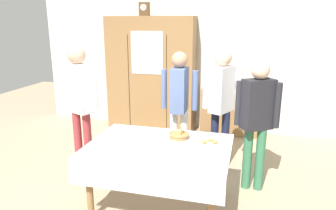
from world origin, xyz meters
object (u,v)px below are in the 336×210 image
Objects in this scene: book_stack at (234,86)px; person_behind_table_left at (222,98)px; tea_cup_back_edge at (150,138)px; pastry_plate at (210,143)px; wall_cabinet at (151,74)px; bread_basket at (179,135)px; tea_cup_far_right at (123,138)px; spoon_mid_left at (208,157)px; person_by_cabinet at (257,114)px; mantel_clock at (144,9)px; tea_cup_mid_left at (110,143)px; spoon_far_left at (117,155)px; tea_cup_far_left at (191,159)px; person_beside_shelf at (80,97)px; tea_cup_front_edge at (149,150)px; person_near_right_end at (179,98)px; tea_cup_mid_right at (110,137)px; dining_table at (158,155)px; bookshelf_low at (232,112)px.

person_behind_table_left reaches higher than book_stack.
pastry_plate is (0.68, 0.05, -0.02)m from tea_cup_back_edge.
wall_cabinet is 2.54m from bread_basket.
spoon_mid_left is at bearing -11.09° from tea_cup_far_right.
mantel_clock is at bearing 137.18° from person_by_cabinet.
tea_cup_mid_left is 1.09m from pastry_plate.
tea_cup_mid_left reaches higher than spoon_far_left.
book_stack reaches higher than tea_cup_far_left.
tea_cup_back_edge is 0.52m from spoon_far_left.
bread_basket reaches higher than tea_cup_mid_left.
wall_cabinet is 2.01m from person_behind_table_left.
pastry_plate is at bearing -92.50° from book_stack.
tea_cup_far_right is at bearing -161.68° from tea_cup_back_edge.
tea_cup_back_edge is at bearing -154.84° from person_by_cabinet.
tea_cup_back_edge is at bearing -175.77° from pastry_plate.
mantel_clock is 0.14× the size of person_beside_shelf.
spoon_far_left is at bearing -167.71° from spoon_mid_left.
tea_cup_far_left is 0.47m from tea_cup_front_edge.
spoon_mid_left is (1.07, -0.03, -0.02)m from tea_cup_mid_left.
bread_basket is 2.02× the size of spoon_mid_left.
tea_cup_far_right is at bearing -112.40° from book_stack.
tea_cup_far_left is 1.92m from person_beside_shelf.
person_by_cabinet is at bearing -22.24° from person_near_right_end.
tea_cup_mid_right is 0.08× the size of person_behind_table_left.
dining_table is at bearing 10.40° from tea_cup_mid_left.
person_beside_shelf is at bearing 167.83° from bread_basket.
mantel_clock is (-1.01, 2.59, 1.60)m from dining_table.
wall_cabinet is 8.85× the size of bread_basket.
dining_table is 0.45m from tea_cup_far_right.
bookshelf_low is at bearing 76.42° from dining_table.
person_beside_shelf is at bearing 157.99° from spoon_mid_left.
mantel_clock is 2.02× the size of spoon_mid_left.
book_stack is 0.13× the size of person_behind_table_left.
spoon_far_left is (-0.50, -0.62, -0.03)m from bread_basket.
tea_cup_front_edge is at bearing -113.66° from person_behind_table_left.
book_stack reaches higher than tea_cup_front_edge.
person_near_right_end is at bearing 102.80° from bread_basket.
spoon_far_left is at bearing -76.95° from mantel_clock.
book_stack is at bearing -90.00° from bookshelf_low.
dining_table is 6.96× the size of book_stack.
spoon_mid_left is (0.14, 0.14, -0.02)m from tea_cup_far_left.
person_behind_table_left is (0.02, 0.99, 0.28)m from pastry_plate.
wall_cabinet reaches higher than person_near_right_end.
tea_cup_mid_right is (0.31, -2.52, -0.30)m from wall_cabinet.
mantel_clock reaches higher than bookshelf_low.
mantel_clock is 0.14× the size of person_behind_table_left.
tea_cup_mid_left is (-0.93, 0.17, 0.00)m from tea_cup_far_left.
bookshelf_low is 2.62m from tea_cup_back_edge.
mantel_clock is at bearing 111.32° from dining_table.
dining_table is at bearing -70.84° from wall_cabinet.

